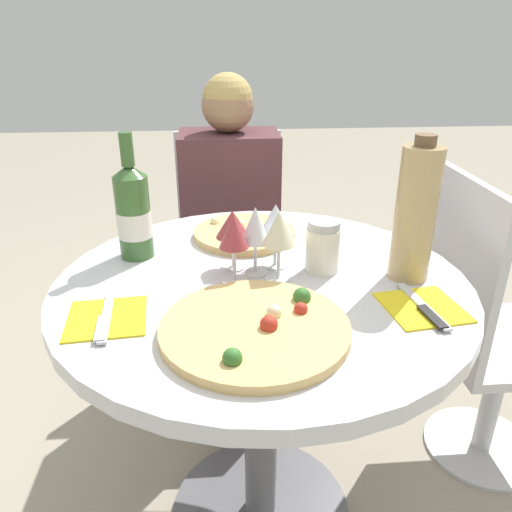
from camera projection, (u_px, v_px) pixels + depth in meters
The scene contains 17 objects.
ground_plane at pixel (261, 512), 1.44m from camera, with size 12.00×12.00×0.00m, color #9E937F.
dining_table at pixel (261, 341), 1.19m from camera, with size 0.93×0.93×0.76m.
chair_behind_diner at pixel (231, 261), 1.96m from camera, with size 0.40×0.40×0.92m.
seated_diner at pixel (232, 261), 1.80m from camera, with size 0.34×0.47×1.14m.
chair_empty_side at pixel (484, 337), 1.48m from camera, with size 0.40×0.40×0.92m.
pizza_large at pixel (256, 328), 0.92m from camera, with size 0.35×0.35×0.05m.
pizza_small_far at pixel (244, 233), 1.35m from camera, with size 0.27×0.27×0.05m.
wine_bottle at pixel (133, 212), 1.20m from camera, with size 0.08×0.08×0.30m.
tall_carafe at pixel (415, 214), 1.07m from camera, with size 0.09×0.09×0.32m.
sugar_shaker at pixel (323, 246), 1.14m from camera, with size 0.08×0.08×0.12m.
wine_glass_front_left at pixel (234, 233), 1.07m from camera, with size 0.07×0.07×0.16m.
wine_glass_center at pixel (255, 226), 1.11m from camera, with size 0.07×0.07×0.16m.
wine_glass_front_right at pixel (279, 230), 1.08m from camera, with size 0.08×0.08×0.16m.
wine_glass_back_right at pixel (275, 221), 1.14m from camera, with size 0.08×0.08×0.15m.
wine_glass_back_left at pixel (233, 225), 1.14m from camera, with size 0.08×0.08×0.14m.
place_setting_left at pixel (106, 318), 0.97m from camera, with size 0.16×0.19×0.01m.
place_setting_right at pixel (423, 308), 1.00m from camera, with size 0.17×0.19×0.01m.
Camera 1 is at (-0.09, -1.00, 1.27)m, focal length 35.00 mm.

